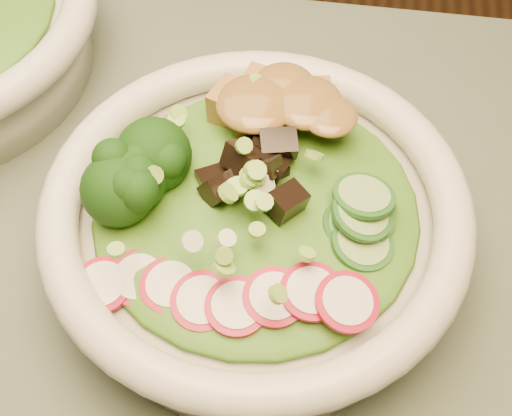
# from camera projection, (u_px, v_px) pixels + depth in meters

# --- Properties ---
(salad_bowl) EXTENTS (0.28, 0.28, 0.08)m
(salad_bowl) POSITION_uv_depth(u_px,v_px,m) (256.00, 226.00, 0.48)
(salad_bowl) COLOR beige
(salad_bowl) RESTS_ON dining_table
(lettuce_bed) EXTENTS (0.21, 0.21, 0.03)m
(lettuce_bed) POSITION_uv_depth(u_px,v_px,m) (256.00, 207.00, 0.46)
(lettuce_bed) COLOR #265D13
(lettuce_bed) RESTS_ON salad_bowl
(broccoli_florets) EXTENTS (0.09, 0.08, 0.05)m
(broccoli_florets) POSITION_uv_depth(u_px,v_px,m) (155.00, 179.00, 0.45)
(broccoli_florets) COLOR black
(broccoli_florets) RESTS_ON salad_bowl
(radish_slices) EXTENTS (0.12, 0.06, 0.02)m
(radish_slices) POSITION_uv_depth(u_px,v_px,m) (239.00, 298.00, 0.42)
(radish_slices) COLOR maroon
(radish_slices) RESTS_ON salad_bowl
(cucumber_slices) EXTENTS (0.08, 0.08, 0.04)m
(cucumber_slices) POSITION_uv_depth(u_px,v_px,m) (363.00, 214.00, 0.44)
(cucumber_slices) COLOR #81B765
(cucumber_slices) RESTS_ON salad_bowl
(mushroom_heap) EXTENTS (0.08, 0.08, 0.04)m
(mushroom_heap) POSITION_uv_depth(u_px,v_px,m) (260.00, 178.00, 0.46)
(mushroom_heap) COLOR black
(mushroom_heap) RESTS_ON salad_bowl
(tofu_cubes) EXTENTS (0.10, 0.07, 0.04)m
(tofu_cubes) POSITION_uv_depth(u_px,v_px,m) (277.00, 120.00, 0.49)
(tofu_cubes) COLOR brown
(tofu_cubes) RESTS_ON salad_bowl
(peanut_sauce) EXTENTS (0.07, 0.06, 0.02)m
(peanut_sauce) POSITION_uv_depth(u_px,v_px,m) (277.00, 106.00, 0.48)
(peanut_sauce) COLOR brown
(peanut_sauce) RESTS_ON tofu_cubes
(scallion_garnish) EXTENTS (0.20, 0.20, 0.03)m
(scallion_garnish) POSITION_uv_depth(u_px,v_px,m) (256.00, 183.00, 0.44)
(scallion_garnish) COLOR #7BAF3E
(scallion_garnish) RESTS_ON salad_bowl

